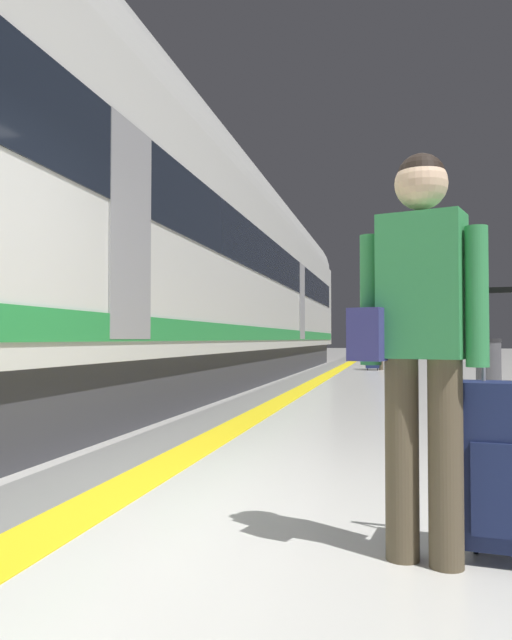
# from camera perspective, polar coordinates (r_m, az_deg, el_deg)

# --- Properties ---
(ground_plane) EXTENTS (120.00, 120.00, 0.00)m
(ground_plane) POSITION_cam_1_polar(r_m,az_deg,el_deg) (3.27, 1.38, -17.74)
(ground_plane) COLOR silver
(safety_line_strip) EXTENTS (0.36, 80.00, 0.01)m
(safety_line_strip) POSITION_cam_1_polar(r_m,az_deg,el_deg) (13.21, 5.50, -5.65)
(safety_line_strip) COLOR yellow
(safety_line_strip) RESTS_ON ground
(tactile_edge_band) EXTENTS (0.74, 80.00, 0.01)m
(tactile_edge_band) POSITION_cam_1_polar(r_m,az_deg,el_deg) (13.26, 3.83, -5.64)
(tactile_edge_band) COLOR slate
(tactile_edge_band) RESTS_ON ground
(high_speed_train) EXTENTS (2.94, 32.20, 4.97)m
(high_speed_train) POSITION_cam_1_polar(r_m,az_deg,el_deg) (11.07, -7.94, 6.58)
(high_speed_train) COLOR #38383D
(high_speed_train) RESTS_ON ground
(traveller_foreground) EXTENTS (0.55, 0.32, 1.66)m
(traveller_foreground) POSITION_cam_1_polar(r_m,az_deg,el_deg) (2.61, 14.67, -0.41)
(traveller_foreground) COLOR brown
(traveller_foreground) RESTS_ON ground
(rolling_suitcase_foreground) EXTENTS (0.41, 0.28, 1.12)m
(rolling_suitcase_foreground) POSITION_cam_1_polar(r_m,az_deg,el_deg) (2.78, 22.42, -12.17)
(rolling_suitcase_foreground) COLOR #19234C
(rolling_suitcase_foreground) RESTS_ON ground
(passenger_near) EXTENTS (0.48, 0.28, 1.60)m
(passenger_near) POSITION_cam_1_polar(r_m,az_deg,el_deg) (18.53, 11.63, -1.63)
(passenger_near) COLOR brown
(passenger_near) RESTS_ON ground
(suitcase_near) EXTENTS (0.40, 0.26, 0.99)m
(suitcase_near) POSITION_cam_1_polar(r_m,az_deg,el_deg) (18.24, 10.62, -3.53)
(suitcase_near) COLOR #19234C
(suitcase_near) RESTS_ON ground
(waste_bin) EXTENTS (0.46, 0.46, 0.91)m
(waste_bin) POSITION_cam_1_polar(r_m,az_deg,el_deg) (12.09, 20.54, -3.75)
(waste_bin) COLOR #4C4C51
(waste_bin) RESTS_ON ground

